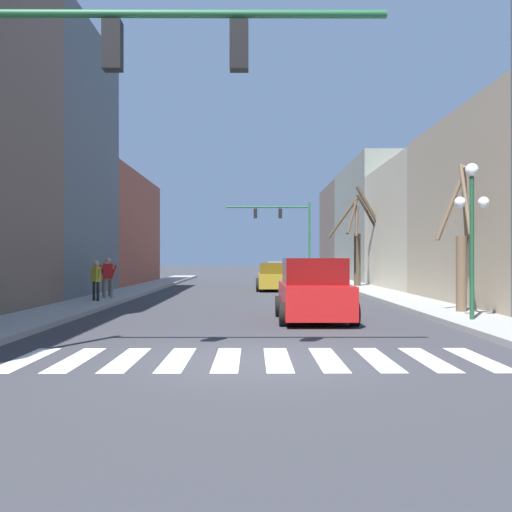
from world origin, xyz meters
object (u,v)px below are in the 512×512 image
Objects in this scene: pedestrian_on_right_sidewalk at (96,277)px; traffic_signal_near at (88,91)px; car_parked_right_far at (314,292)px; car_parked_left_far at (276,277)px; pedestrian_waiting_at_curb at (107,275)px; traffic_signal_far at (285,223)px; street_tree_right_near at (461,247)px; street_lamp_right_corner at (472,209)px; street_tree_right_mid at (360,239)px; car_parked_left_near at (281,273)px; pedestrian_crossing_street at (108,274)px.

traffic_signal_near is at bearing -34.29° from pedestrian_on_right_sidewalk.
traffic_signal_near is 9.14m from car_parked_right_far.
car_parked_right_far is 15.99m from car_parked_left_far.
traffic_signal_near is 23.60m from car_parked_left_far.
car_parked_left_far is at bearing -127.95° from pedestrian_waiting_at_curb.
pedestrian_on_right_sidewalk is (-8.89, -29.00, -3.74)m from traffic_signal_far.
traffic_signal_far reaches higher than traffic_signal_near.
traffic_signal_far reaches higher than street_tree_right_near.
street_tree_right_near is (5.23, -14.51, 1.42)m from car_parked_left_far.
street_lamp_right_corner reaches higher than pedestrian_waiting_at_curb.
car_parked_right_far is (-4.17, 1.03, -2.31)m from street_lamp_right_corner.
street_tree_right_mid is (-0.21, 16.62, 0.79)m from street_tree_right_near.
pedestrian_waiting_at_curb is 14.78m from street_tree_right_near.
car_parked_right_far is at bearing -91.77° from traffic_signal_far.
street_tree_right_near is at bearing -83.73° from traffic_signal_far.
pedestrian_waiting_at_curb is 0.26× the size of street_tree_right_mid.
traffic_signal_far is at bearing -100.94° from pedestrian_waiting_at_curb.
car_parked_right_far reaches higher than pedestrian_on_right_sidewalk.
pedestrian_waiting_at_curb is (-8.23, -15.23, 0.34)m from car_parked_left_near.
car_parked_left_far is (-4.65, 17.01, -2.42)m from street_lamp_right_corner.
traffic_signal_far is 1.76× the size of car_parked_right_far.
car_parked_left_near is at bearing -4.49° from car_parked_left_far.
pedestrian_on_right_sidewalk is 13.38m from street_tree_right_near.
street_tree_right_mid is at bearing 90.71° from street_tree_right_near.
street_tree_right_near is (12.52, -6.17, 1.00)m from pedestrian_crossing_street.
pedestrian_crossing_street reaches higher than pedestrian_on_right_sidewalk.
car_parked_right_far is at bearing 179.64° from car_parked_left_near.
pedestrian_on_right_sidewalk is at bearing 149.92° from street_lamp_right_corner.
traffic_signal_near is 1.73× the size of street_lamp_right_corner.
pedestrian_waiting_at_curb is 15.85m from street_tree_right_mid.
car_parked_right_far is 18.78m from street_tree_right_mid.
car_parked_left_far is (-1.56, -18.93, -4.09)m from traffic_signal_far.
street_tree_right_near is at bearing 41.94° from traffic_signal_near.
car_parked_left_far is at bearing 1.71° from car_parked_right_far.
car_parked_left_near is (-0.93, -10.97, -4.09)m from traffic_signal_far.
street_lamp_right_corner is 14.89m from pedestrian_crossing_street.
traffic_signal_near is 1.62× the size of car_parked_left_near.
car_parked_left_near is at bearing 101.59° from street_tree_right_near.
traffic_signal_far is at bearing -1.77° from car_parked_right_far.
pedestrian_waiting_at_curb is at bearing -109.28° from traffic_signal_far.
street_lamp_right_corner is (8.76, 5.89, -1.53)m from traffic_signal_near.
pedestrian_waiting_at_curb is at bearing 137.09° from pedestrian_on_right_sidewalk.
traffic_signal_far is 11.74m from car_parked_left_near.
pedestrian_waiting_at_curb is at bearing 151.62° from car_parked_left_near.
car_parked_right_far is at bearing -104.12° from street_tree_right_mid.
street_tree_right_near reaches higher than car_parked_left_near.
pedestrian_on_right_sidewalk reaches higher than car_parked_left_near.
street_lamp_right_corner is 17.80m from car_parked_left_far.
street_tree_right_mid is (0.38, 19.12, -0.21)m from street_lamp_right_corner.
pedestrian_crossing_street is at bearing 45.42° from car_parked_right_far.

